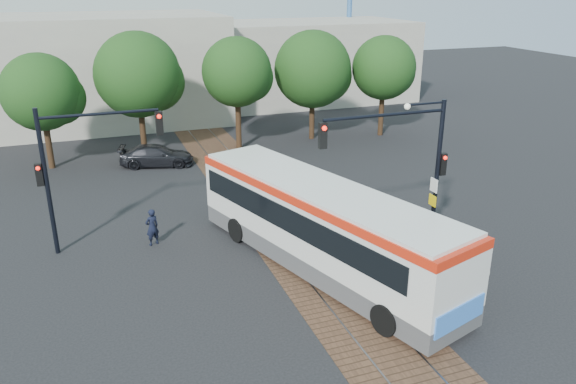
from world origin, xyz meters
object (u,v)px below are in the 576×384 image
object	(u,v)px
signal_pole_main	(412,155)
parked_car	(157,155)
city_bus	(321,223)
signal_pole_left	(75,160)
traffic_island	(426,242)
officer	(152,227)

from	to	relation	value
signal_pole_main	parked_car	distance (m)	17.41
city_bus	signal_pole_left	distance (m)	9.94
signal_pole_left	signal_pole_main	bearing A→B (deg)	-21.45
signal_pole_main	signal_pole_left	world-z (taller)	signal_pole_main
traffic_island	signal_pole_left	distance (m)	14.50
city_bus	signal_pole_main	size ratio (longest dim) A/B	2.13
traffic_island	signal_pole_left	xyz separation A→B (m)	(-13.19, 4.89, 3.54)
officer	signal_pole_main	bearing A→B (deg)	134.78
city_bus	signal_pole_main	distance (m)	4.42
traffic_island	officer	size ratio (longest dim) A/B	3.25
signal_pole_left	parked_car	bearing A→B (deg)	67.31
signal_pole_left	parked_car	distance (m)	11.61
signal_pole_main	traffic_island	bearing A→B (deg)	-5.36
parked_car	signal_pole_main	bearing A→B (deg)	-137.83
signal_pole_main	signal_pole_left	xyz separation A→B (m)	(-12.23, 4.80, -0.29)
officer	traffic_island	bearing A→B (deg)	136.31
city_bus	parked_car	world-z (taller)	city_bus
city_bus	parked_car	size ratio (longest dim) A/B	2.96
city_bus	officer	size ratio (longest dim) A/B	8.00
city_bus	signal_pole_main	xyz separation A→B (m)	(3.79, 0.05, 2.28)
signal_pole_left	officer	xyz separation A→B (m)	(2.65, -0.57, -3.06)
signal_pole_main	officer	world-z (taller)	signal_pole_main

